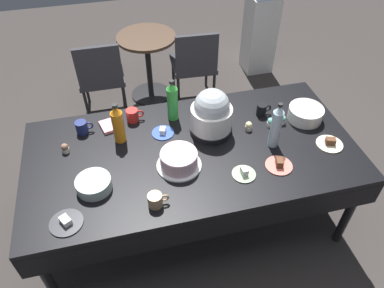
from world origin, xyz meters
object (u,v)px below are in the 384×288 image
(dessert_plate_coral, at_px, (279,165))
(coffee_mug_tan, at_px, (156,200))
(cupcake_lemon, at_px, (65,148))
(soda_bottle_lime_soda, at_px, (172,101))
(coffee_mug_black, at_px, (262,110))
(coffee_mug_red, at_px, (133,115))
(dessert_plate_charcoal, at_px, (66,222))
(dessert_plate_cobalt, at_px, (163,132))
(soda_bottle_water, at_px, (276,126))
(maroon_chair_left, at_px, (101,74))
(cupcake_mint, at_px, (271,122))
(ceramic_snack_bowl, at_px, (305,114))
(soda_bottle_orange_juice, at_px, (118,124))
(glass_salad_bowl, at_px, (94,184))
(coffee_mug_navy, at_px, (82,127))
(water_cooler, at_px, (261,23))
(dessert_plate_sage, at_px, (244,173))
(potluck_table, at_px, (192,156))
(frosted_layer_cake, at_px, (179,160))
(cupcake_vanilla, at_px, (282,120))
(slow_cooker, at_px, (211,114))
(dessert_plate_cream, at_px, (330,143))
(cupcake_cocoa, at_px, (249,126))

(dessert_plate_coral, distance_m, coffee_mug_tan, 0.82)
(cupcake_lemon, bearing_deg, soda_bottle_lime_soda, 13.06)
(coffee_mug_black, bearing_deg, coffee_mug_red, 170.19)
(dessert_plate_charcoal, relative_size, coffee_mug_tan, 1.51)
(dessert_plate_cobalt, distance_m, soda_bottle_water, 0.77)
(maroon_chair_left, bearing_deg, cupcake_mint, -50.47)
(soda_bottle_water, bearing_deg, ceramic_snack_bowl, 30.71)
(dessert_plate_coral, relative_size, soda_bottle_orange_juice, 0.58)
(dessert_plate_coral, xyz_separation_m, soda_bottle_orange_juice, (-0.95, 0.49, 0.13))
(glass_salad_bowl, bearing_deg, coffee_mug_navy, 95.41)
(soda_bottle_water, relative_size, soda_bottle_orange_juice, 1.14)
(coffee_mug_tan, distance_m, water_cooler, 2.88)
(dessert_plate_sage, xyz_separation_m, soda_bottle_water, (0.28, 0.21, 0.15))
(ceramic_snack_bowl, relative_size, coffee_mug_navy, 2.05)
(potluck_table, xyz_separation_m, coffee_mug_navy, (-0.70, 0.35, 0.11))
(potluck_table, relative_size, frosted_layer_cake, 7.67)
(potluck_table, distance_m, cupcake_vanilla, 0.71)
(slow_cooker, height_order, dessert_plate_cream, slow_cooker)
(soda_bottle_water, bearing_deg, dessert_plate_cream, -14.18)
(ceramic_snack_bowl, xyz_separation_m, coffee_mug_navy, (-1.57, 0.24, -0.00))
(cupcake_cocoa, bearing_deg, dessert_plate_coral, -80.03)
(potluck_table, bearing_deg, frosted_layer_cake, -132.64)
(glass_salad_bowl, bearing_deg, water_cooler, 48.01)
(dessert_plate_sage, distance_m, cupcake_cocoa, 0.43)
(dessert_plate_cream, height_order, soda_bottle_water, soda_bottle_water)
(cupcake_mint, distance_m, coffee_mug_tan, 1.04)
(dessert_plate_coral, xyz_separation_m, coffee_mug_red, (-0.84, 0.68, 0.03))
(slow_cooker, relative_size, dessert_plate_coral, 1.95)
(dessert_plate_coral, bearing_deg, dessert_plate_cobalt, 143.68)
(frosted_layer_cake, distance_m, dessert_plate_charcoal, 0.75)
(potluck_table, xyz_separation_m, soda_bottle_lime_soda, (-0.05, 0.36, 0.21))
(soda_bottle_orange_juice, height_order, water_cooler, water_cooler)
(dessert_plate_coral, height_order, coffee_mug_red, coffee_mug_red)
(glass_salad_bowl, relative_size, coffee_mug_navy, 1.75)
(dessert_plate_cream, relative_size, cupcake_lemon, 2.66)
(dessert_plate_coral, bearing_deg, coffee_mug_navy, 152.20)
(potluck_table, height_order, cupcake_lemon, cupcake_lemon)
(dessert_plate_cobalt, distance_m, coffee_mug_tan, 0.62)
(dessert_plate_cobalt, height_order, cupcake_vanilla, cupcake_vanilla)
(glass_salad_bowl, relative_size, coffee_mug_black, 1.91)
(dessert_plate_coral, bearing_deg, maroon_chair_left, 120.62)
(soda_bottle_water, bearing_deg, slow_cooker, 147.97)
(dessert_plate_sage, bearing_deg, water_cooler, 65.40)
(dessert_plate_cobalt, distance_m, maroon_chair_left, 1.38)
(dessert_plate_charcoal, distance_m, coffee_mug_black, 1.54)
(coffee_mug_black, relative_size, water_cooler, 0.09)
(ceramic_snack_bowl, xyz_separation_m, dessert_plate_sage, (-0.61, -0.41, -0.04))
(coffee_mug_black, bearing_deg, glass_salad_bowl, -161.16)
(dessert_plate_cobalt, bearing_deg, frosted_layer_cake, -82.60)
(soda_bottle_orange_juice, xyz_separation_m, coffee_mug_navy, (-0.25, 0.14, -0.09))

